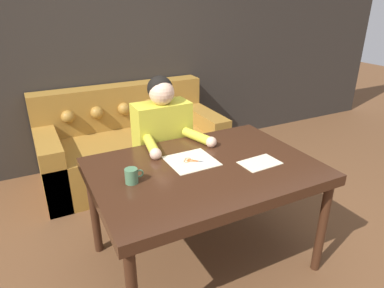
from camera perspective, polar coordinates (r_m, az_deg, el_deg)
ground_plane at (r=2.53m, az=0.77°, el=-20.55°), size 16.00×16.00×0.00m
wall_back at (r=3.79m, az=-14.48°, el=15.91°), size 8.00×0.06×2.60m
dining_table at (r=2.23m, az=2.12°, el=-5.29°), size 1.42×1.00×0.75m
couch at (r=3.65m, az=-10.07°, el=-0.24°), size 1.81×0.92×0.89m
person at (r=2.75m, az=-4.80°, el=-1.10°), size 0.51×0.57×1.21m
pattern_paper_main at (r=2.26m, az=-0.11°, el=-2.83°), size 0.31×0.30×0.00m
pattern_paper_offcut at (r=2.27m, az=11.25°, el=-3.10°), size 0.26×0.18×0.00m
scissors at (r=2.25m, az=0.42°, el=-2.87°), size 0.20×0.18×0.01m
mug at (r=2.02m, az=-10.01°, el=-5.24°), size 0.11×0.08×0.09m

